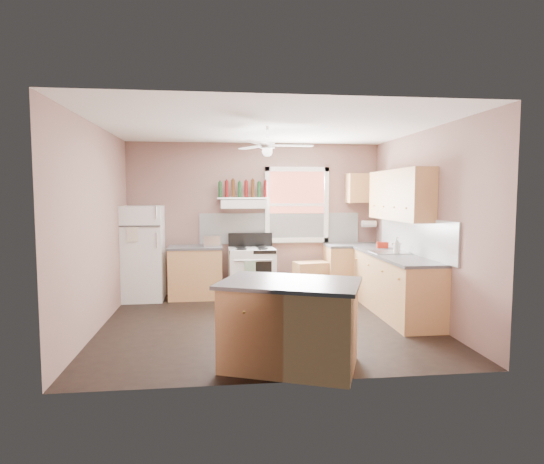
{
  "coord_description": "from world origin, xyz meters",
  "views": [
    {
      "loc": [
        -0.66,
        -6.16,
        1.79
      ],
      "look_at": [
        0.1,
        0.3,
        1.25
      ],
      "focal_mm": 30.0,
      "sensor_mm": 36.0,
      "label": 1
    }
  ],
  "objects": [
    {
      "name": "sink",
      "position": [
        1.94,
        0.5,
        0.9
      ],
      "size": [
        0.55,
        0.45,
        0.03
      ],
      "primitive_type": "cube",
      "color": "silver",
      "rests_on": "counter_right"
    },
    {
      "name": "soap_bottle",
      "position": [
        1.97,
        0.31,
        1.03
      ],
      "size": [
        0.13,
        0.13,
        0.25
      ],
      "primitive_type": "imported",
      "rotation": [
        0.0,
        0.0,
        1.99
      ],
      "color": "silver",
      "rests_on": "counter_right"
    },
    {
      "name": "wall_left",
      "position": [
        -2.27,
        0.0,
        1.35
      ],
      "size": [
        0.05,
        4.0,
        2.7
      ],
      "primitive_type": "cube",
      "color": "#7D5C53",
      "rests_on": "ground"
    },
    {
      "name": "cart",
      "position": [
        0.95,
        1.64,
        0.28
      ],
      "size": [
        0.63,
        0.48,
        0.57
      ],
      "primitive_type": "cube",
      "rotation": [
        0.0,
        0.0,
        0.19
      ],
      "color": "#BC804E",
      "rests_on": "floor"
    },
    {
      "name": "toaster",
      "position": [
        -0.78,
        1.66,
        0.99
      ],
      "size": [
        0.29,
        0.18,
        0.18
      ],
      "primitive_type": "cube",
      "rotation": [
        0.0,
        0.0,
        0.06
      ],
      "color": "silver",
      "rests_on": "counter_left"
    },
    {
      "name": "range_hood",
      "position": [
        -0.23,
        1.75,
        1.62
      ],
      "size": [
        0.78,
        0.5,
        0.14
      ],
      "primitive_type": "cube",
      "color": "white",
      "rests_on": "wall_back"
    },
    {
      "name": "ceiling_fan_hub",
      "position": [
        0.0,
        0.0,
        2.45
      ],
      "size": [
        0.2,
        0.2,
        0.08
      ],
      "primitive_type": "cylinder",
      "color": "white",
      "rests_on": "ceiling"
    },
    {
      "name": "island_top",
      "position": [
        0.06,
        -1.6,
        0.88
      ],
      "size": [
        1.64,
        1.37,
        0.04
      ],
      "primitive_type": "cube",
      "rotation": [
        0.0,
        0.0,
        -0.38
      ],
      "color": "#464648",
      "rests_on": "island"
    },
    {
      "name": "wall_right",
      "position": [
        2.27,
        0.0,
        1.35
      ],
      "size": [
        0.05,
        4.0,
        2.7
      ],
      "primitive_type": "cube",
      "color": "#7D5C53",
      "rests_on": "ground"
    },
    {
      "name": "upper_cabinet_corner",
      "position": [
        1.95,
        1.83,
        1.9
      ],
      "size": [
        0.6,
        0.33,
        0.52
      ],
      "primitive_type": "cube",
      "color": "#BC804E",
      "rests_on": "wall_back"
    },
    {
      "name": "counter_right",
      "position": [
        1.94,
        0.3,
        0.88
      ],
      "size": [
        0.62,
        2.22,
        0.04
      ],
      "primitive_type": "cube",
      "color": "#464648",
      "rests_on": "base_cabinet_right"
    },
    {
      "name": "wall_back",
      "position": [
        0.0,
        2.02,
        1.35
      ],
      "size": [
        4.5,
        0.05,
        2.7
      ],
      "primitive_type": "cube",
      "color": "#7D5C53",
      "rests_on": "ground"
    },
    {
      "name": "backsplash_right",
      "position": [
        2.23,
        0.3,
        1.18
      ],
      "size": [
        0.03,
        2.6,
        0.55
      ],
      "primitive_type": "cube",
      "color": "white",
      "rests_on": "wall_right"
    },
    {
      "name": "counter_left",
      "position": [
        -1.06,
        1.7,
        0.88
      ],
      "size": [
        0.92,
        0.62,
        0.04
      ],
      "primitive_type": "cube",
      "color": "#464648",
      "rests_on": "base_cabinet_left"
    },
    {
      "name": "ceiling",
      "position": [
        0.0,
        0.0,
        2.7
      ],
      "size": [
        4.5,
        4.5,
        0.0
      ],
      "primitive_type": "plane",
      "color": "white",
      "rests_on": "ground"
    },
    {
      "name": "bottle_shelf",
      "position": [
        -0.23,
        1.87,
        1.72
      ],
      "size": [
        0.9,
        0.26,
        0.03
      ],
      "primitive_type": "cube",
      "color": "white",
      "rests_on": "range_hood"
    },
    {
      "name": "floor",
      "position": [
        0.0,
        0.0,
        0.0
      ],
      "size": [
        4.5,
        4.5,
        0.0
      ],
      "primitive_type": "plane",
      "color": "black",
      "rests_on": "ground"
    },
    {
      "name": "backsplash_back",
      "position": [
        0.45,
        1.99,
        1.18
      ],
      "size": [
        2.9,
        0.03,
        0.55
      ],
      "primitive_type": "cube",
      "color": "white",
      "rests_on": "wall_back"
    },
    {
      "name": "refrigerator",
      "position": [
        -1.94,
        1.66,
        0.8
      ],
      "size": [
        0.68,
        0.66,
        1.6
      ],
      "primitive_type": "cube",
      "rotation": [
        0.0,
        0.0,
        0.01
      ],
      "color": "white",
      "rests_on": "floor"
    },
    {
      "name": "wine_bottles",
      "position": [
        -0.23,
        1.87,
        1.88
      ],
      "size": [
        0.86,
        0.06,
        0.31
      ],
      "color": "#143819",
      "rests_on": "bottle_shelf"
    },
    {
      "name": "window_frame",
      "position": [
        0.75,
        1.96,
        1.6
      ],
      "size": [
        1.16,
        0.07,
        1.36
      ],
      "primitive_type": "cube",
      "color": "white",
      "rests_on": "wall_back"
    },
    {
      "name": "paper_towel",
      "position": [
        2.07,
        1.86,
        1.25
      ],
      "size": [
        0.26,
        0.12,
        0.12
      ],
      "primitive_type": "cylinder",
      "rotation": [
        0.0,
        1.57,
        0.0
      ],
      "color": "white",
      "rests_on": "wall_back"
    },
    {
      "name": "window_view",
      "position": [
        0.75,
        1.98,
        1.6
      ],
      "size": [
        1.0,
        0.02,
        1.2
      ],
      "primitive_type": "cube",
      "color": "brown",
      "rests_on": "wall_back"
    },
    {
      "name": "island",
      "position": [
        0.06,
        -1.6,
        0.43
      ],
      "size": [
        1.54,
        1.27,
        0.86
      ],
      "primitive_type": "cube",
      "rotation": [
        0.0,
        0.0,
        -0.38
      ],
      "color": "#BC804E",
      "rests_on": "floor"
    },
    {
      "name": "stove",
      "position": [
        -0.1,
        1.61,
        0.43
      ],
      "size": [
        0.8,
        0.66,
        0.86
      ],
      "primitive_type": "cube",
      "rotation": [
        0.0,
        0.0,
        0.03
      ],
      "color": "white",
      "rests_on": "floor"
    },
    {
      "name": "faucet",
      "position": [
        2.1,
        0.5,
        0.97
      ],
      "size": [
        0.03,
        0.03,
        0.14
      ],
      "primitive_type": "cylinder",
      "color": "silver",
      "rests_on": "sink"
    },
    {
      "name": "base_cabinet_left",
      "position": [
        -1.06,
        1.7,
        0.43
      ],
      "size": [
        0.9,
        0.6,
        0.86
      ],
      "primitive_type": "cube",
      "color": "#BC804E",
      "rests_on": "floor"
    },
    {
      "name": "red_caddy",
      "position": [
        2.04,
        1.08,
        0.95
      ],
      "size": [
        0.2,
        0.16,
        0.1
      ],
      "primitive_type": "cube",
      "rotation": [
        0.0,
        0.0,
        -0.22
      ],
      "color": "#A11E0D",
      "rests_on": "counter_right"
    },
    {
      "name": "counter_corner",
      "position": [
        1.75,
        1.7,
        0.88
      ],
      "size": [
        1.02,
        0.62,
        0.04
      ],
      "primitive_type": "cube",
      "color": "#464648",
      "rests_on": "base_cabinet_corner"
    },
    {
      "name": "base_cabinet_corner",
      "position": [
        1.75,
        1.7,
        0.43
      ],
      "size": [
        1.0,
        0.6,
        0.86
      ],
      "primitive_type": "cube",
      "color": "#BC804E",
      "rests_on": "floor"
    },
    {
      "name": "base_cabinet_right",
      "position": [
        1.95,
        0.3,
        0.43
      ],
      "size": [
        0.6,
        2.2,
        0.86
      ],
      "primitive_type": "cube",
      "color": "#BC804E",
      "rests_on": "floor"
    },
    {
      "name": "upper_cabinet_right",
      "position": [
        2.08,
        0.5,
        1.78
      ],
      "size": [
        0.33,
        1.8,
        0.76
      ],
      "primitive_type": "cube",
      "color": "#BC804E",
      "rests_on": "wall_right"
    }
  ]
}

